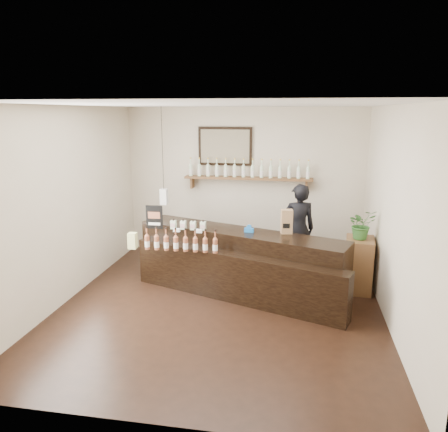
% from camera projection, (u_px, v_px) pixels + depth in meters
% --- Properties ---
extents(ground, '(5.00, 5.00, 0.00)m').
position_uv_depth(ground, '(220.00, 306.00, 6.25)').
color(ground, black).
rests_on(ground, ground).
extents(room_shell, '(5.00, 5.00, 5.00)m').
position_uv_depth(room_shell, '(220.00, 189.00, 5.86)').
color(room_shell, beige).
rests_on(room_shell, ground).
extents(back_wall_decor, '(2.66, 0.96, 1.69)m').
position_uv_depth(back_wall_decor, '(235.00, 165.00, 8.14)').
color(back_wall_decor, brown).
rests_on(back_wall_decor, ground).
extents(counter, '(3.35, 2.00, 1.09)m').
position_uv_depth(counter, '(238.00, 264.00, 6.67)').
color(counter, black).
rests_on(counter, ground).
extents(promo_sign, '(0.26, 0.03, 0.37)m').
position_uv_depth(promo_sign, '(154.00, 217.00, 6.76)').
color(promo_sign, black).
rests_on(promo_sign, counter).
extents(paper_bag, '(0.19, 0.15, 0.36)m').
position_uv_depth(paper_bag, '(287.00, 222.00, 6.50)').
color(paper_bag, '#9A774A').
rests_on(paper_bag, counter).
extents(tape_dispenser, '(0.14, 0.06, 0.12)m').
position_uv_depth(tape_dispenser, '(249.00, 229.00, 6.59)').
color(tape_dispenser, '#1965B5').
rests_on(tape_dispenser, counter).
extents(side_cabinet, '(0.48, 0.61, 0.83)m').
position_uv_depth(side_cabinet, '(358.00, 265.00, 6.73)').
color(side_cabinet, brown).
rests_on(side_cabinet, ground).
extents(potted_plant, '(0.52, 0.49, 0.46)m').
position_uv_depth(potted_plant, '(362.00, 224.00, 6.58)').
color(potted_plant, '#316528').
rests_on(potted_plant, side_cabinet).
extents(shopkeeper, '(0.73, 0.57, 1.76)m').
position_uv_depth(shopkeeper, '(298.00, 223.00, 7.36)').
color(shopkeeper, black).
rests_on(shopkeeper, ground).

